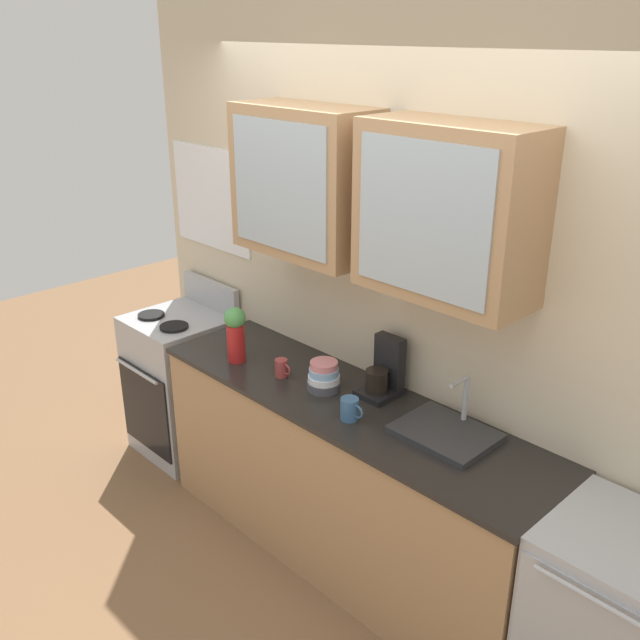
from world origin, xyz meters
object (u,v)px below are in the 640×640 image
cup_near_sink (350,409)px  vase (235,332)px  bowl_stack (323,377)px  sink_faucet (446,432)px  cup_near_bowls (282,368)px  coffee_maker (384,373)px  stove_range (183,383)px

cup_near_sink → vase: bearing=179.4°
bowl_stack → cup_near_sink: 0.31m
sink_faucet → cup_near_bowls: (-0.93, -0.14, 0.03)m
vase → cup_near_sink: size_ratio=2.46×
vase → coffee_maker: (0.78, 0.29, -0.06)m
stove_range → cup_near_bowls: stove_range is taller
stove_range → bowl_stack: 1.39m
stove_range → sink_faucet: size_ratio=2.63×
sink_faucet → coffee_maker: 0.47m
bowl_stack → cup_near_bowls: bowl_stack is taller
stove_range → sink_faucet: 2.03m
bowl_stack → vase: size_ratio=0.55×
sink_faucet → bowl_stack: 0.69m
vase → sink_faucet: bearing=8.8°
sink_faucet → bowl_stack: bearing=-173.0°
sink_faucet → coffee_maker: (-0.45, 0.10, 0.09)m
bowl_stack → sink_faucet: bearing=7.0°
sink_faucet → coffee_maker: coffee_maker is taller
stove_range → cup_near_bowls: (1.04, -0.06, 0.50)m
vase → cup_near_bowls: bearing=9.6°
coffee_maker → bowl_stack: bearing=-141.8°
cup_near_sink → coffee_maker: size_ratio=0.43×
bowl_stack → coffee_maker: coffee_maker is taller
coffee_maker → stove_range: bearing=-173.3°
bowl_stack → cup_near_bowls: (-0.25, -0.06, -0.02)m
cup_near_sink → cup_near_bowls: cup_near_sink is taller
stove_range → sink_faucet: (1.97, 0.08, 0.47)m
vase → cup_near_sink: vase is taller
stove_range → vase: (0.73, -0.11, 0.62)m
cup_near_sink → stove_range: bearing=175.7°
vase → coffee_maker: 0.84m
sink_faucet → vase: vase is taller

